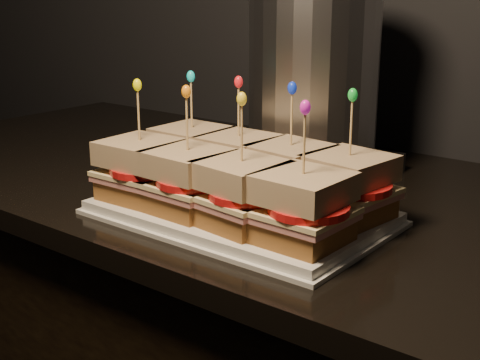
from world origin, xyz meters
The scene contains 61 objects.
platter centered at (-0.47, 1.52, 0.92)m, with size 0.37×0.23×0.02m, color silver.
platter_rim centered at (-0.47, 1.52, 0.92)m, with size 0.38×0.24×0.01m, color silver.
sandwich_0_bread_bot centered at (-0.60, 1.57, 0.94)m, with size 0.09×0.09×0.03m, color #663212.
sandwich_0_ham centered at (-0.60, 1.57, 0.96)m, with size 0.10×0.10×0.01m, color #B4695D.
sandwich_0_cheese centered at (-0.60, 1.57, 0.97)m, with size 0.10×0.10×0.01m, color beige.
sandwich_0_tomato centered at (-0.59, 1.56, 0.98)m, with size 0.09×0.09×0.01m, color red.
sandwich_0_bread_top centered at (-0.60, 1.57, 1.00)m, with size 0.09×0.09×0.03m, color #573215.
sandwich_0_pick centered at (-0.60, 1.57, 1.04)m, with size 0.00×0.00×0.09m, color tan.
sandwich_0_frill centered at (-0.60, 1.57, 1.09)m, with size 0.01×0.01×0.02m, color #10C6C5.
sandwich_1_bread_bot centered at (-0.51, 1.57, 0.94)m, with size 0.09×0.09×0.03m, color #663212.
sandwich_1_ham centered at (-0.51, 1.57, 0.96)m, with size 0.10×0.10×0.01m, color #B4695D.
sandwich_1_cheese centered at (-0.51, 1.57, 0.97)m, with size 0.10×0.10×0.01m, color beige.
sandwich_1_tomato centered at (-0.50, 1.56, 0.98)m, with size 0.09×0.09×0.01m, color red.
sandwich_1_bread_top centered at (-0.51, 1.57, 1.00)m, with size 0.09×0.09×0.03m, color #573215.
sandwich_1_pick centered at (-0.51, 1.57, 1.04)m, with size 0.00×0.00×0.09m, color tan.
sandwich_1_frill centered at (-0.51, 1.57, 1.09)m, with size 0.01×0.01×0.02m, color red.
sandwich_2_bread_bot centered at (-0.42, 1.57, 0.94)m, with size 0.09×0.09×0.03m, color #663212.
sandwich_2_ham centered at (-0.42, 1.57, 0.96)m, with size 0.10×0.10×0.01m, color #B4695D.
sandwich_2_cheese centered at (-0.42, 1.57, 0.97)m, with size 0.10×0.10×0.01m, color beige.
sandwich_2_tomato centered at (-0.41, 1.56, 0.98)m, with size 0.09×0.09×0.01m, color red.
sandwich_2_bread_top centered at (-0.42, 1.57, 1.00)m, with size 0.09×0.09×0.03m, color #573215.
sandwich_2_pick centered at (-0.42, 1.57, 1.04)m, with size 0.00×0.00×0.09m, color tan.
sandwich_2_frill centered at (-0.42, 1.57, 1.09)m, with size 0.01×0.01×0.02m, color #122FD1.
sandwich_3_bread_bot centered at (-0.34, 1.57, 0.94)m, with size 0.09×0.09×0.03m, color #663212.
sandwich_3_ham centered at (-0.34, 1.57, 0.96)m, with size 0.10×0.10×0.01m, color #B4695D.
sandwich_3_cheese centered at (-0.34, 1.57, 0.97)m, with size 0.10×0.10×0.01m, color beige.
sandwich_3_tomato centered at (-0.32, 1.56, 0.98)m, with size 0.09×0.09×0.01m, color red.
sandwich_3_bread_top centered at (-0.34, 1.57, 1.00)m, with size 0.09×0.09×0.03m, color #573215.
sandwich_3_pick centered at (-0.34, 1.57, 1.04)m, with size 0.00×0.00×0.09m, color tan.
sandwich_3_frill centered at (-0.34, 1.57, 1.09)m, with size 0.01×0.01×0.02m, color green.
sandwich_4_bread_bot centered at (-0.60, 1.46, 0.94)m, with size 0.09×0.09×0.03m, color #663212.
sandwich_4_ham centered at (-0.60, 1.46, 0.96)m, with size 0.10×0.10×0.01m, color #B4695D.
sandwich_4_cheese centered at (-0.60, 1.46, 0.97)m, with size 0.10×0.10×0.01m, color beige.
sandwich_4_tomato centered at (-0.59, 1.46, 0.98)m, with size 0.09×0.09×0.01m, color red.
sandwich_4_bread_top centered at (-0.60, 1.46, 1.00)m, with size 0.09×0.09×0.03m, color #573215.
sandwich_4_pick centered at (-0.60, 1.46, 1.04)m, with size 0.00×0.00×0.09m, color tan.
sandwich_4_frill centered at (-0.60, 1.46, 1.09)m, with size 0.01×0.01×0.02m, color #E7E006.
sandwich_5_bread_bot centered at (-0.51, 1.46, 0.94)m, with size 0.09×0.09×0.03m, color #663212.
sandwich_5_ham centered at (-0.51, 1.46, 0.96)m, with size 0.10×0.10×0.01m, color #B4695D.
sandwich_5_cheese centered at (-0.51, 1.46, 0.97)m, with size 0.10×0.10×0.01m, color beige.
sandwich_5_tomato centered at (-0.50, 1.46, 0.98)m, with size 0.09×0.09×0.01m, color red.
sandwich_5_bread_top centered at (-0.51, 1.46, 1.00)m, with size 0.09×0.09×0.03m, color #573215.
sandwich_5_pick centered at (-0.51, 1.46, 1.04)m, with size 0.00×0.00×0.09m, color tan.
sandwich_5_frill centered at (-0.51, 1.46, 1.09)m, with size 0.01×0.01×0.02m, color orange.
sandwich_6_bread_bot centered at (-0.42, 1.46, 0.94)m, with size 0.09×0.09×0.03m, color #663212.
sandwich_6_ham centered at (-0.42, 1.46, 0.96)m, with size 0.10×0.10×0.01m, color #B4695D.
sandwich_6_cheese centered at (-0.42, 1.46, 0.97)m, with size 0.10×0.10×0.01m, color beige.
sandwich_6_tomato centered at (-0.41, 1.46, 0.98)m, with size 0.09×0.09×0.01m, color red.
sandwich_6_bread_top centered at (-0.42, 1.46, 1.00)m, with size 0.09×0.09×0.03m, color #573215.
sandwich_6_pick centered at (-0.42, 1.46, 1.04)m, with size 0.00×0.00×0.09m, color tan.
sandwich_6_frill centered at (-0.42, 1.46, 1.09)m, with size 0.01×0.01×0.02m, color yellow.
sandwich_7_bread_bot centered at (-0.34, 1.46, 0.94)m, with size 0.09×0.09×0.03m, color #663212.
sandwich_7_ham centered at (-0.34, 1.46, 0.96)m, with size 0.10×0.10×0.01m, color #B4695D.
sandwich_7_cheese centered at (-0.34, 1.46, 0.97)m, with size 0.10×0.10×0.01m, color beige.
sandwich_7_tomato centered at (-0.32, 1.46, 0.98)m, with size 0.09×0.09×0.01m, color red.
sandwich_7_bread_top centered at (-0.34, 1.46, 1.00)m, with size 0.09×0.09×0.03m, color #573215.
sandwich_7_pick centered at (-0.34, 1.46, 1.04)m, with size 0.00×0.00×0.09m, color tan.
sandwich_7_frill centered at (-0.34, 1.46, 1.09)m, with size 0.01×0.01×0.02m, color #CC1FA6.
appliance_base centered at (-0.51, 1.76, 0.93)m, with size 0.25×0.21×0.03m, color #262628.
appliance_body centered at (-0.51, 1.76, 1.08)m, with size 0.21×0.21×0.27m, color silver.
appliance centered at (-0.51, 1.76, 1.07)m, with size 0.25×0.21×0.32m, color silver, non-canonical shape.
Camera 1 is at (0.05, 0.86, 1.22)m, focal length 50.00 mm.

